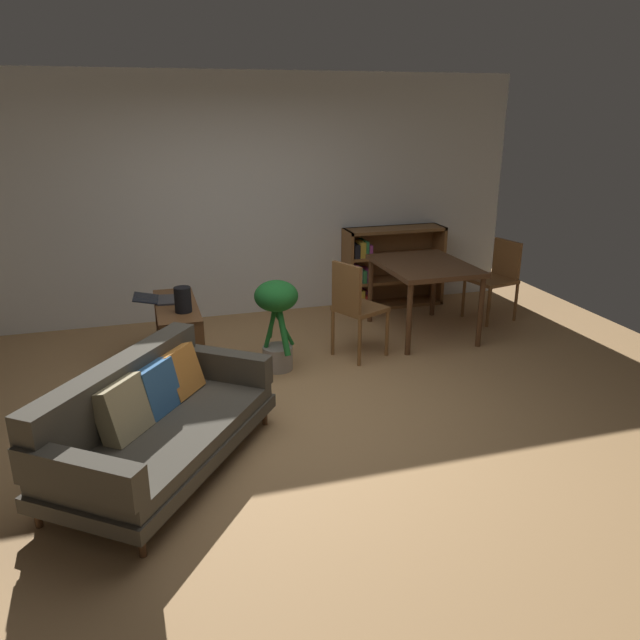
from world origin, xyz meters
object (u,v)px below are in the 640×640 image
at_px(dining_chair_far, 497,275).
at_px(bookshelf, 386,268).
at_px(desk_speaker, 183,300).
at_px(media_console, 179,338).
at_px(fabric_couch, 153,419).
at_px(open_laptop, 162,299).
at_px(dining_table, 424,271).
at_px(dining_chair_near, 355,304).
at_px(potted_floor_plant, 277,314).

xyz_separation_m(dining_chair_far, bookshelf, (-1.01, 0.84, -0.04)).
bearing_deg(dining_chair_far, desk_speaker, -169.50).
bearing_deg(media_console, fabric_couch, -100.28).
distance_m(open_laptop, dining_table, 2.69).
bearing_deg(desk_speaker, media_console, 101.79).
bearing_deg(dining_table, dining_chair_near, -155.27).
xyz_separation_m(media_console, dining_table, (2.57, 0.20, 0.39)).
bearing_deg(bookshelf, dining_chair_near, -122.24).
height_order(media_console, open_laptop, open_laptop).
relative_size(media_console, open_laptop, 2.24).
bearing_deg(dining_table, open_laptop, -178.99).
bearing_deg(media_console, open_laptop, 127.81).
relative_size(desk_speaker, dining_chair_far, 0.25).
bearing_deg(desk_speaker, open_laptop, 113.32).
distance_m(desk_speaker, dining_chair_near, 1.62).
relative_size(fabric_couch, dining_chair_near, 1.98).
xyz_separation_m(dining_table, dining_chair_near, (-0.92, -0.42, -0.15)).
relative_size(dining_table, dining_chair_near, 1.19).
bearing_deg(fabric_couch, dining_chair_far, 28.01).
relative_size(open_laptop, dining_table, 0.42).
relative_size(desk_speaker, dining_chair_near, 0.23).
relative_size(potted_floor_plant, bookshelf, 0.70).
distance_m(media_console, dining_table, 2.61).
distance_m(fabric_couch, dining_table, 3.43).
xyz_separation_m(open_laptop, potted_floor_plant, (0.99, -0.45, -0.10)).
distance_m(dining_chair_near, bookshelf, 1.76).
bearing_deg(desk_speaker, potted_floor_plant, -4.51).
height_order(fabric_couch, dining_chair_near, dining_chair_near).
relative_size(media_console, bookshelf, 0.88).
relative_size(dining_chair_far, bookshelf, 0.74).
xyz_separation_m(media_console, bookshelf, (2.59, 1.26, 0.17)).
xyz_separation_m(fabric_couch, media_console, (0.30, 1.65, -0.05)).
bearing_deg(potted_floor_plant, media_console, 161.14).
relative_size(media_console, dining_chair_far, 1.20).
height_order(dining_chair_near, bookshelf, bookshelf).
bearing_deg(dining_chair_near, bookshelf, 57.76).
height_order(dining_table, dining_chair_near, dining_chair_near).
bearing_deg(desk_speaker, dining_chair_near, 0.18).
bearing_deg(fabric_couch, media_console, 79.72).
relative_size(dining_chair_near, dining_chair_far, 1.06).
xyz_separation_m(fabric_couch, open_laptop, (0.18, 1.80, 0.29)).
height_order(media_console, potted_floor_plant, potted_floor_plant).
height_order(dining_chair_far, bookshelf, bookshelf).
bearing_deg(media_console, dining_chair_near, -7.83).
bearing_deg(bookshelf, desk_speaker, -149.54).
height_order(potted_floor_plant, bookshelf, bookshelf).
height_order(open_laptop, dining_chair_far, dining_chair_far).
bearing_deg(open_laptop, dining_chair_near, -12.04).
bearing_deg(dining_chair_far, bookshelf, 140.40).
distance_m(potted_floor_plant, dining_chair_near, 0.79).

